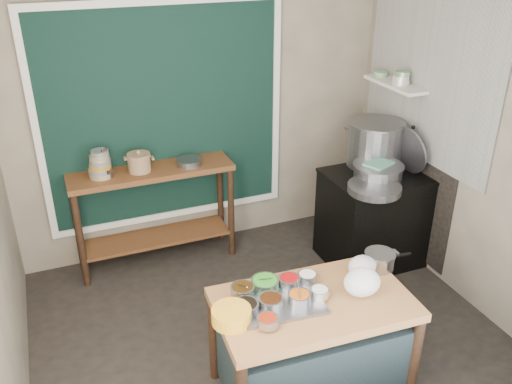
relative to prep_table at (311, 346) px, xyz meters
name	(u,v)px	position (x,y,z in m)	size (l,w,h in m)	color
floor	(264,328)	(-0.05, 0.70, -0.39)	(3.50, 3.00, 0.02)	black
back_wall	(201,106)	(-0.05, 2.21, 1.02)	(3.50, 0.02, 2.80)	gray
right_wall	(469,134)	(1.71, 0.70, 1.02)	(0.02, 3.00, 2.80)	gray
curtain_panel	(165,117)	(-0.40, 2.17, 0.98)	(2.10, 0.02, 1.90)	black
curtain_frame	(165,117)	(-0.40, 2.16, 0.98)	(2.22, 0.03, 2.02)	beige
tile_panel	(430,62)	(1.69, 1.25, 1.48)	(0.02, 1.70, 1.70)	#B2B2AA
soot_patch	(406,181)	(1.69, 1.35, 0.32)	(0.01, 1.30, 1.30)	black
wall_shelf	(395,84)	(1.58, 1.55, 1.23)	(0.22, 0.70, 0.03)	beige
prep_table	(311,346)	(0.00, 0.00, 0.00)	(1.25, 0.72, 0.75)	#986537
back_counter	(155,216)	(-0.60, 1.98, 0.10)	(1.45, 0.40, 0.95)	brown
stove_block	(374,219)	(1.30, 1.25, 0.05)	(0.90, 0.68, 0.85)	black
stove_top	(379,176)	(1.30, 1.25, 0.49)	(0.92, 0.69, 0.03)	black
condiment_tray	(280,302)	(-0.21, 0.05, 0.39)	(0.52, 0.37, 0.02)	gray
condiment_bowls	(273,294)	(-0.24, 0.09, 0.43)	(0.64, 0.48, 0.07)	gray
yellow_basin	(232,316)	(-0.55, 0.00, 0.42)	(0.24, 0.24, 0.09)	orange
saucepan	(379,260)	(0.59, 0.16, 0.43)	(0.22, 0.22, 0.12)	gray
plastic_bag_a	(362,282)	(0.31, -0.05, 0.47)	(0.24, 0.21, 0.18)	white
plastic_bag_b	(362,266)	(0.43, 0.12, 0.45)	(0.20, 0.17, 0.15)	white
bowl_stack	(101,165)	(-1.02, 1.98, 0.68)	(0.21, 0.21, 0.24)	tan
utensil_cup	(106,172)	(-0.99, 1.96, 0.62)	(0.13, 0.13, 0.08)	gray
ceramic_crock	(139,163)	(-0.70, 1.97, 0.65)	(0.21, 0.21, 0.14)	#856448
wide_bowl	(189,162)	(-0.26, 1.94, 0.60)	(0.23, 0.23, 0.06)	gray
stock_pot	(375,144)	(1.37, 1.46, 0.71)	(0.53, 0.53, 0.41)	gray
pot_lid	(408,150)	(1.55, 1.20, 0.72)	(0.44, 0.44, 0.02)	gray
steamer	(378,172)	(1.22, 1.16, 0.58)	(0.45, 0.45, 0.15)	gray
green_cloth	(379,164)	(1.22, 1.16, 0.66)	(0.23, 0.18, 0.02)	#5F9E89
shallow_pan	(374,188)	(1.06, 0.97, 0.53)	(0.45, 0.45, 0.06)	gray
shelf_bowl_stack	(402,78)	(1.58, 1.46, 1.30)	(0.15, 0.15, 0.12)	silver
shelf_bowl_green	(381,74)	(1.58, 1.78, 1.26)	(0.13, 0.13, 0.05)	gray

